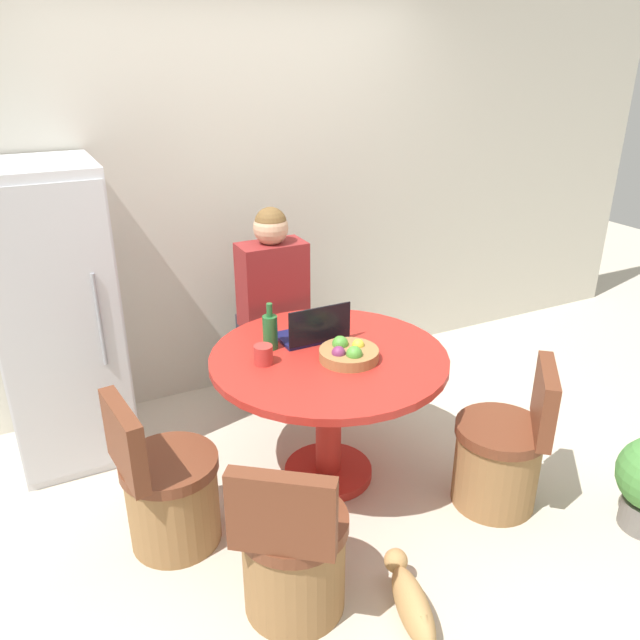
{
  "coord_description": "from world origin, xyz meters",
  "views": [
    {
      "loc": [
        -1.3,
        -2.32,
        2.16
      ],
      "look_at": [
        0.01,
        0.27,
        0.89
      ],
      "focal_mm": 35.0,
      "sensor_mm": 36.0,
      "label": 1
    }
  ],
  "objects_px": {
    "chair_near_left_corner": "(293,556)",
    "bottle": "(270,331)",
    "refrigerator": "(57,318)",
    "laptop": "(314,332)",
    "chair_left_side": "(169,493)",
    "dining_table": "(329,384)",
    "chair_near_right_corner": "(501,457)",
    "cat": "(411,602)",
    "person_seated": "(271,302)",
    "fruit_bowl": "(348,353)"
  },
  "relations": [
    {
      "from": "bottle",
      "to": "chair_left_side",
      "type": "bearing_deg",
      "value": -155.31
    },
    {
      "from": "chair_near_right_corner",
      "to": "laptop",
      "type": "xyz_separation_m",
      "value": [
        -0.67,
        0.77,
        0.52
      ]
    },
    {
      "from": "cat",
      "to": "refrigerator",
      "type": "bearing_deg",
      "value": 43.75
    },
    {
      "from": "bottle",
      "to": "cat",
      "type": "xyz_separation_m",
      "value": [
        0.1,
        -1.19,
        -0.75
      ]
    },
    {
      "from": "dining_table",
      "to": "fruit_bowl",
      "type": "xyz_separation_m",
      "value": [
        0.06,
        -0.09,
        0.21
      ]
    },
    {
      "from": "person_seated",
      "to": "refrigerator",
      "type": "bearing_deg",
      "value": -3.45
    },
    {
      "from": "chair_near_left_corner",
      "to": "laptop",
      "type": "relative_size",
      "value": 2.26
    },
    {
      "from": "person_seated",
      "to": "chair_near_right_corner",
      "type": "bearing_deg",
      "value": 114.94
    },
    {
      "from": "chair_near_left_corner",
      "to": "refrigerator",
      "type": "bearing_deg",
      "value": -31.23
    },
    {
      "from": "chair_left_side",
      "to": "laptop",
      "type": "distance_m",
      "value": 1.08
    },
    {
      "from": "dining_table",
      "to": "fruit_bowl",
      "type": "distance_m",
      "value": 0.23
    },
    {
      "from": "refrigerator",
      "to": "chair_near_left_corner",
      "type": "distance_m",
      "value": 1.83
    },
    {
      "from": "refrigerator",
      "to": "chair_left_side",
      "type": "height_order",
      "value": "refrigerator"
    },
    {
      "from": "chair_near_right_corner",
      "to": "chair_left_side",
      "type": "height_order",
      "value": "same"
    },
    {
      "from": "refrigerator",
      "to": "bottle",
      "type": "xyz_separation_m",
      "value": [
        0.95,
        -0.7,
        0.01
      ]
    },
    {
      "from": "person_seated",
      "to": "bottle",
      "type": "relative_size",
      "value": 5.38
    },
    {
      "from": "cat",
      "to": "chair_left_side",
      "type": "bearing_deg",
      "value": 54.86
    },
    {
      "from": "dining_table",
      "to": "laptop",
      "type": "bearing_deg",
      "value": 87.35
    },
    {
      "from": "chair_left_side",
      "to": "laptop",
      "type": "relative_size",
      "value": 2.26
    },
    {
      "from": "chair_near_left_corner",
      "to": "bottle",
      "type": "xyz_separation_m",
      "value": [
        0.3,
        0.91,
        0.57
      ]
    },
    {
      "from": "fruit_bowl",
      "to": "cat",
      "type": "relative_size",
      "value": 0.57
    },
    {
      "from": "dining_table",
      "to": "chair_left_side",
      "type": "xyz_separation_m",
      "value": [
        -0.89,
        -0.1,
        -0.3
      ]
    },
    {
      "from": "person_seated",
      "to": "laptop",
      "type": "bearing_deg",
      "value": 88.51
    },
    {
      "from": "chair_left_side",
      "to": "person_seated",
      "type": "height_order",
      "value": "person_seated"
    },
    {
      "from": "laptop",
      "to": "bottle",
      "type": "height_order",
      "value": "bottle"
    },
    {
      "from": "chair_near_right_corner",
      "to": "bottle",
      "type": "xyz_separation_m",
      "value": [
        -0.91,
        0.78,
        0.57
      ]
    },
    {
      "from": "chair_near_left_corner",
      "to": "fruit_bowl",
      "type": "relative_size",
      "value": 2.67
    },
    {
      "from": "dining_table",
      "to": "chair_left_side",
      "type": "relative_size",
      "value": 1.53
    },
    {
      "from": "chair_near_left_corner",
      "to": "fruit_bowl",
      "type": "bearing_deg",
      "value": -96.95
    },
    {
      "from": "refrigerator",
      "to": "dining_table",
      "type": "distance_m",
      "value": 1.51
    },
    {
      "from": "dining_table",
      "to": "laptop",
      "type": "xyz_separation_m",
      "value": [
        0.01,
        0.19,
        0.21
      ]
    },
    {
      "from": "refrigerator",
      "to": "chair_near_right_corner",
      "type": "height_order",
      "value": "refrigerator"
    },
    {
      "from": "refrigerator",
      "to": "laptop",
      "type": "xyz_separation_m",
      "value": [
        1.2,
        -0.71,
        -0.04
      ]
    },
    {
      "from": "chair_near_left_corner",
      "to": "person_seated",
      "type": "distance_m",
      "value": 1.7
    },
    {
      "from": "refrigerator",
      "to": "dining_table",
      "type": "height_order",
      "value": "refrigerator"
    },
    {
      "from": "chair_left_side",
      "to": "person_seated",
      "type": "distance_m",
      "value": 1.38
    },
    {
      "from": "chair_near_right_corner",
      "to": "chair_near_left_corner",
      "type": "relative_size",
      "value": 1.0
    },
    {
      "from": "chair_near_left_corner",
      "to": "cat",
      "type": "height_order",
      "value": "chair_near_left_corner"
    },
    {
      "from": "chair_near_left_corner",
      "to": "bottle",
      "type": "distance_m",
      "value": 1.12
    },
    {
      "from": "person_seated",
      "to": "chair_left_side",
      "type": "bearing_deg",
      "value": 45.43
    },
    {
      "from": "person_seated",
      "to": "laptop",
      "type": "xyz_separation_m",
      "value": [
        -0.02,
        -0.63,
        0.06
      ]
    },
    {
      "from": "refrigerator",
      "to": "chair_near_left_corner",
      "type": "height_order",
      "value": "refrigerator"
    },
    {
      "from": "chair_near_left_corner",
      "to": "bottle",
      "type": "height_order",
      "value": "bottle"
    },
    {
      "from": "person_seated",
      "to": "fruit_bowl",
      "type": "relative_size",
      "value": 4.49
    },
    {
      "from": "chair_near_right_corner",
      "to": "bottle",
      "type": "distance_m",
      "value": 1.33
    },
    {
      "from": "chair_near_left_corner",
      "to": "fruit_bowl",
      "type": "height_order",
      "value": "fruit_bowl"
    },
    {
      "from": "dining_table",
      "to": "chair_near_right_corner",
      "type": "bearing_deg",
      "value": -40.5
    },
    {
      "from": "chair_left_side",
      "to": "fruit_bowl",
      "type": "xyz_separation_m",
      "value": [
        0.95,
        0.01,
        0.51
      ]
    },
    {
      "from": "laptop",
      "to": "chair_left_side",
      "type": "bearing_deg",
      "value": 18.07
    },
    {
      "from": "chair_near_left_corner",
      "to": "cat",
      "type": "xyz_separation_m",
      "value": [
        0.4,
        -0.28,
        -0.18
      ]
    }
  ]
}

